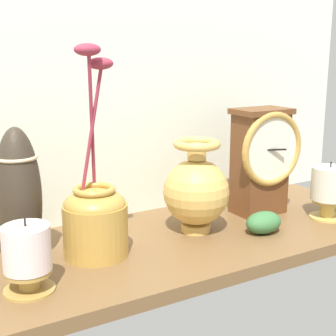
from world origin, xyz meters
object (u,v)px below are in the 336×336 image
at_px(mantel_clock, 262,159).
at_px(brass_vase_jar, 94,215).
at_px(brass_vase_bulbous, 196,190).
at_px(pillar_candle_near_clock, 27,256).
at_px(pillar_candle_front, 329,189).
at_px(tall_ceramic_vase, 19,195).

bearing_deg(mantel_clock, brass_vase_jar, -176.20).
distance_m(brass_vase_bulbous, pillar_candle_near_clock, 0.37).
height_order(brass_vase_bulbous, pillar_candle_front, brass_vase_bulbous).
bearing_deg(brass_vase_bulbous, pillar_candle_near_clock, -166.77).
relative_size(brass_vase_bulbous, pillar_candle_front, 1.49).
relative_size(mantel_clock, brass_vase_jar, 0.64).
height_order(mantel_clock, brass_vase_jar, brass_vase_jar).
height_order(mantel_clock, pillar_candle_near_clock, mantel_clock).
relative_size(brass_vase_bulbous, brass_vase_jar, 0.51).
bearing_deg(tall_ceramic_vase, brass_vase_jar, -18.84).
bearing_deg(tall_ceramic_vase, pillar_candle_front, -10.17).
height_order(pillar_candle_near_clock, tall_ceramic_vase, tall_ceramic_vase).
distance_m(brass_vase_jar, pillar_candle_front, 0.51).
xyz_separation_m(brass_vase_jar, pillar_candle_front, (0.51, -0.07, -0.01)).
xyz_separation_m(mantel_clock, pillar_candle_near_clock, (-0.54, -0.10, -0.07)).
xyz_separation_m(mantel_clock, brass_vase_bulbous, (-0.18, -0.02, -0.04)).
height_order(pillar_candle_front, pillar_candle_near_clock, pillar_candle_front).
xyz_separation_m(mantel_clock, pillar_candle_front, (0.10, -0.10, -0.06)).
distance_m(mantel_clock, brass_vase_bulbous, 0.19).
distance_m(mantel_clock, tall_ceramic_vase, 0.52).
xyz_separation_m(pillar_candle_front, pillar_candle_near_clock, (-0.64, -0.01, -0.01)).
relative_size(mantel_clock, pillar_candle_near_clock, 2.02).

